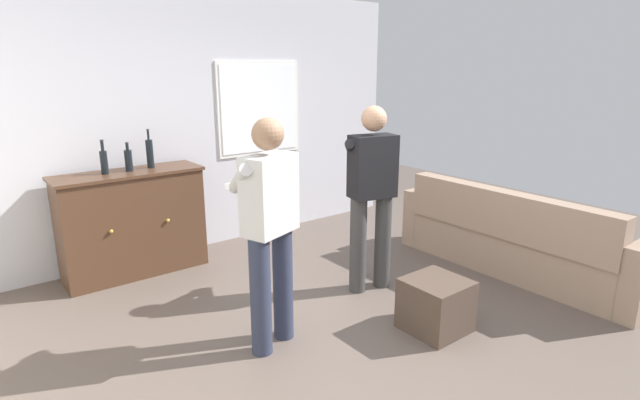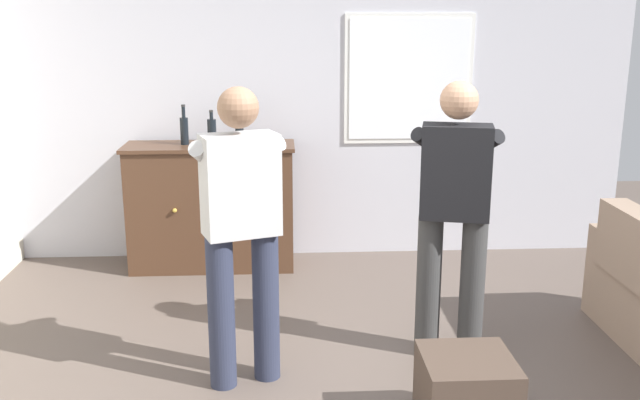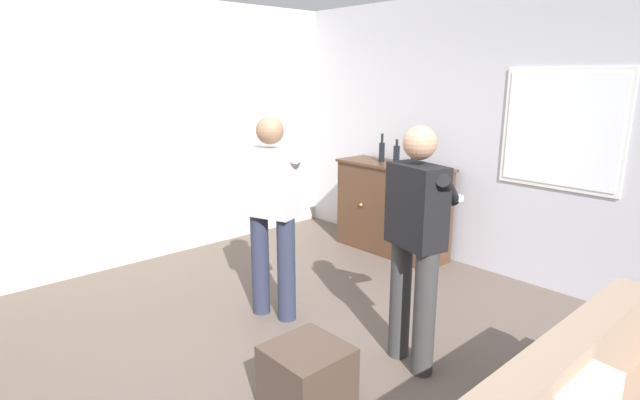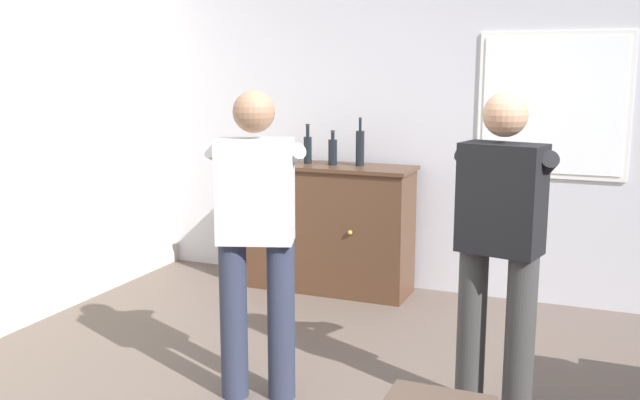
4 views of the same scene
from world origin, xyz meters
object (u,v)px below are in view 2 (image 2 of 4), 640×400
Objects in this scene: bottle_liquor_amber at (239,126)px; bottle_spirits_clear at (184,129)px; ottoman at (466,396)px; bottle_wine_green at (212,131)px; sideboard_cabinet at (212,206)px; person_standing_right at (454,208)px; person_standing_left at (241,224)px.

bottle_liquor_amber is 1.19× the size of bottle_spirits_clear.
ottoman is at bearing -57.06° from bottle_spirits_clear.
bottle_wine_green is 0.86× the size of bottle_spirits_clear.
person_standing_right reaches higher than sideboard_cabinet.
bottle_liquor_amber is at bearing 93.09° from person_standing_left.
person_standing_right is (1.56, -1.70, -0.20)m from bottle_wine_green.
bottle_wine_green is 2.32m from person_standing_right.
ottoman is at bearing -60.01° from sideboard_cabinet.
sideboard_cabinet is 3.58× the size of bottle_liquor_amber.
person_standing_left is at bearing -74.50° from bottle_spirits_clear.
bottle_wine_green is at bearing 119.44° from ottoman.
bottle_liquor_amber is at bearing 115.34° from ottoman.
ottoman is 0.27× the size of person_standing_left.
bottle_spirits_clear is 2.48m from person_standing_right.
bottle_wine_green reaches higher than sideboard_cabinet.
person_standing_left is at bearing -86.91° from bottle_liquor_amber.
bottle_spirits_clear is at bearing 136.33° from person_standing_right.
sideboard_cabinet is 2.02m from person_standing_left.
person_standing_right is (1.59, -1.68, 0.42)m from sideboard_cabinet.
bottle_liquor_amber is 0.23× the size of person_standing_right.
person_standing_right is (1.35, -1.73, -0.24)m from bottle_liquor_amber.
sideboard_cabinet is 0.62m from bottle_wine_green.
person_standing_left is (0.35, -1.95, 0.42)m from sideboard_cabinet.
sideboard_cabinet is 2.97m from ottoman.
bottle_wine_green is 0.16× the size of person_standing_left.
person_standing_right is at bearing -47.31° from bottle_wine_green.
bottle_liquor_amber reaches higher than sideboard_cabinet.
sideboard_cabinet is 0.81× the size of person_standing_right.
person_standing_left is 1.00× the size of person_standing_right.
sideboard_cabinet is at bearing 133.37° from person_standing_right.
bottle_spirits_clear is at bearing 174.01° from sideboard_cabinet.
person_standing_right is (1.24, 0.27, 0.00)m from person_standing_left.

